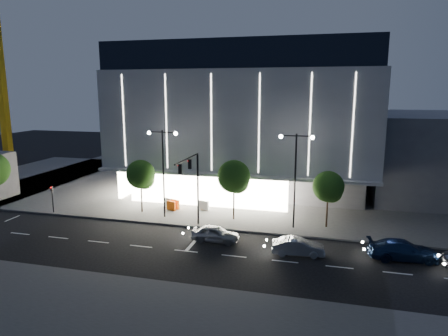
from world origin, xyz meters
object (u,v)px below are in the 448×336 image
object	(u,v)px
tree_left	(141,176)
car_lead	(215,234)
traffic_mast	(193,178)
tree_mid	(234,178)
street_lamp_east	(295,167)
car_second	(298,247)
barrier_d	(204,205)
car_third	(403,250)
barrier_c	(175,204)
street_lamp_west	(163,161)
tree_right	(328,188)
barrier_a	(171,206)
tower_crane	(2,44)
ped_signal_far	(52,196)
barrier_b	(168,203)

from	to	relation	value
tree_left	car_lead	size ratio (longest dim) A/B	1.39
traffic_mast	tree_mid	xyz separation A→B (m)	(3.03, 3.68, -0.69)
traffic_mast	street_lamp_east	distance (m)	9.43
traffic_mast	car_lead	size ratio (longest dim) A/B	1.71
traffic_mast	car_second	size ratio (longest dim) A/B	1.72
tree_left	barrier_d	distance (m)	7.37
car_third	barrier_c	distance (m)	23.07
street_lamp_east	barrier_d	size ratio (longest dim) A/B	8.18
tree_left	car_second	bearing A→B (deg)	-22.59
traffic_mast	street_lamp_west	xyz separation A→B (m)	(-4.00, 2.66, 0.93)
traffic_mast	tree_left	bearing A→B (deg)	152.16
tree_mid	tree_right	xyz separation A→B (m)	(9.00, -0.00, -0.45)
tree_right	tree_mid	bearing A→B (deg)	180.00
street_lamp_east	barrier_d	xyz separation A→B (m)	(-9.82, 3.24, -5.31)
traffic_mast	car_third	bearing A→B (deg)	-6.92
car_lead	car_second	bearing A→B (deg)	-96.87
street_lamp_east	barrier_a	xyz separation A→B (m)	(-13.19, 2.27, -5.31)
tree_mid	car_lead	distance (m)	6.96
car_third	tower_crane	bearing A→B (deg)	59.54
street_lamp_west	tree_mid	size ratio (longest dim) A/B	1.46
tower_crane	car_third	bearing A→B (deg)	-24.20
ped_signal_far	car_second	distance (m)	26.27
car_lead	tower_crane	bearing A→B (deg)	60.61
tree_left	barrier_b	xyz separation A→B (m)	(2.04, 2.29, -3.38)
car_second	barrier_c	xyz separation A→B (m)	(-13.85, 8.91, -0.03)
ped_signal_far	tree_right	size ratio (longest dim) A/B	0.54
car_third	barrier_a	xyz separation A→B (m)	(-21.93, 7.08, -0.10)
street_lamp_east	tower_crane	xyz separation A→B (m)	(-50.92, 22.00, 14.55)
car_lead	car_third	world-z (taller)	car_third
tower_crane	car_second	bearing A→B (deg)	-28.39
street_lamp_west	tower_crane	world-z (taller)	tower_crane
street_lamp_west	tree_right	distance (m)	16.19
tree_right	barrier_b	size ratio (longest dim) A/B	5.01
traffic_mast	car_lead	bearing A→B (deg)	-39.27
barrier_a	barrier_c	world-z (taller)	same
barrier_d	barrier_b	bearing A→B (deg)	-166.00
tree_left	tree_mid	world-z (taller)	tree_mid
car_lead	barrier_c	distance (m)	10.34
tower_crane	tree_right	xyz separation A→B (m)	(53.95, -20.98, -16.62)
tree_mid	car_lead	size ratio (longest dim) A/B	1.49
street_lamp_east	tree_mid	size ratio (longest dim) A/B	1.46
car_third	barrier_d	world-z (taller)	car_third
traffic_mast	car_third	size ratio (longest dim) A/B	1.36
ped_signal_far	tower_crane	bearing A→B (deg)	137.80
tower_crane	barrier_b	bearing A→B (deg)	-26.81
tree_right	barrier_d	distance (m)	13.43
car_lead	car_second	world-z (taller)	car_lead
street_lamp_east	tower_crane	distance (m)	57.35
ped_signal_far	barrier_b	world-z (taller)	ped_signal_far
car_third	tree_right	bearing A→B (deg)	38.13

